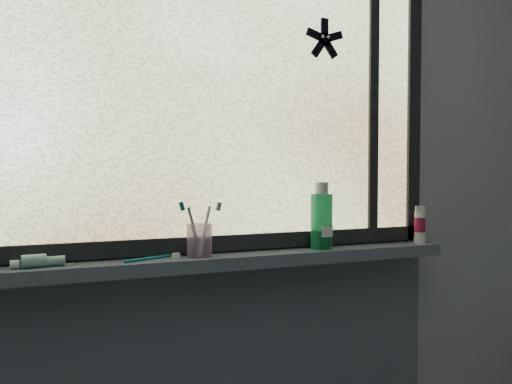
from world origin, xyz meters
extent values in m
cube|color=#9EA3A8|center=(0.00, 1.30, 1.25)|extent=(3.00, 0.01, 2.50)
cube|color=#4D5866|center=(0.00, 1.23, 1.00)|extent=(1.62, 0.14, 0.04)
cube|color=silver|center=(0.00, 1.28, 1.53)|extent=(1.50, 0.01, 1.00)
cube|color=black|center=(0.00, 1.28, 1.05)|extent=(1.60, 0.03, 0.05)
cube|color=black|center=(0.78, 1.28, 1.53)|extent=(0.05, 0.03, 1.10)
cube|color=black|center=(0.60, 1.28, 1.53)|extent=(0.03, 0.03, 1.00)
cylinder|color=#BC9DD0|center=(-0.06, 1.22, 1.07)|extent=(0.08, 0.08, 0.10)
cylinder|color=#1B8B4D|center=(0.37, 1.22, 1.13)|extent=(0.10, 0.10, 0.18)
cylinder|color=silver|center=(0.77, 1.22, 1.09)|extent=(0.04, 0.04, 0.09)
camera|label=1|loc=(-0.58, -0.41, 1.29)|focal=40.00mm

